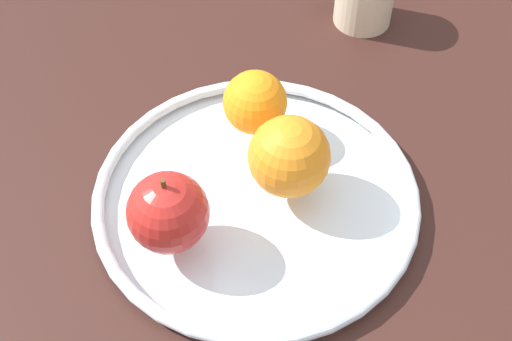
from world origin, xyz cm
name	(u,v)px	position (x,y,z in cm)	size (l,w,h in cm)	color
ground_plane	(256,215)	(0.00, 0.00, -2.00)	(128.11, 128.11, 4.00)	#351B16
fruit_bowl	(256,197)	(0.00, 0.00, 0.92)	(30.59, 30.59, 1.80)	silver
apple	(168,212)	(5.11, 7.34, 5.35)	(7.10, 7.10, 7.90)	red
orange_front_left	(289,157)	(-2.41, -2.00, 5.56)	(7.51, 7.51, 7.51)	orange
orange_back_right	(255,102)	(3.11, -7.80, 4.95)	(6.29, 6.29, 6.29)	orange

